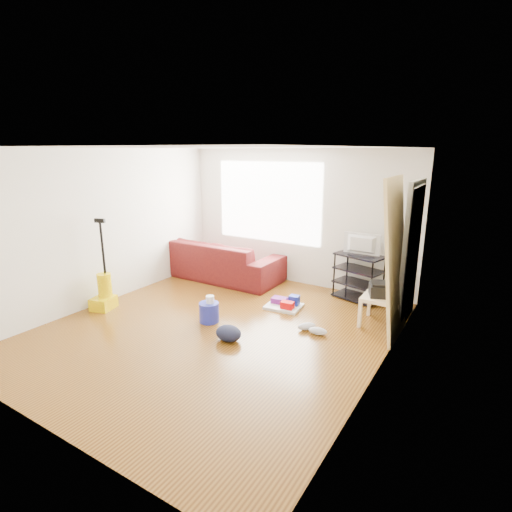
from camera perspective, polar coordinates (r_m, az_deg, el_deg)
The scene contains 13 objects.
room at distance 5.46m, azimuth -4.43°, elevation 1.99°, with size 4.51×5.01×2.51m.
sofa at distance 8.05m, azimuth -5.35°, elevation -3.00°, with size 2.57×1.00×0.75m, color #3C0B10.
tv_stand at distance 6.96m, azimuth 14.43°, elevation -2.86°, with size 0.87×0.63×0.78m.
tv at distance 6.81m, azimuth 14.73°, elevation 1.61°, with size 0.61×0.08×0.35m, color black.
side_table at distance 6.05m, azimuth 17.66°, elevation -6.10°, with size 0.55×0.55×0.45m.
printer at distance 5.99m, azimuth 17.78°, elevation -4.58°, with size 0.47×0.42×0.21m.
bucket at distance 6.06m, azimuth -6.67°, elevation -9.26°, with size 0.29×0.29×0.29m, color #1F28AA.
toilet_paper at distance 5.98m, azimuth -6.54°, elevation -7.50°, with size 0.12×0.12×0.11m, color white.
cleaning_tray at distance 6.50m, azimuth 4.17°, elevation -6.87°, with size 0.59×0.49×0.20m.
backpack at distance 5.48m, azimuth -3.93°, elevation -11.91°, with size 0.37×0.30×0.20m, color black.
sneakers at distance 5.72m, azimuth 8.04°, elevation -10.25°, with size 0.46×0.27×0.11m.
vacuum at distance 6.84m, azimuth -20.90°, elevation -4.89°, with size 0.39×0.42×1.45m.
door_panel at distance 5.90m, azimuth 18.38°, elevation -10.65°, with size 0.04×0.86×2.16m, color tan.
Camera 1 is at (3.22, -4.14, 2.48)m, focal length 28.00 mm.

